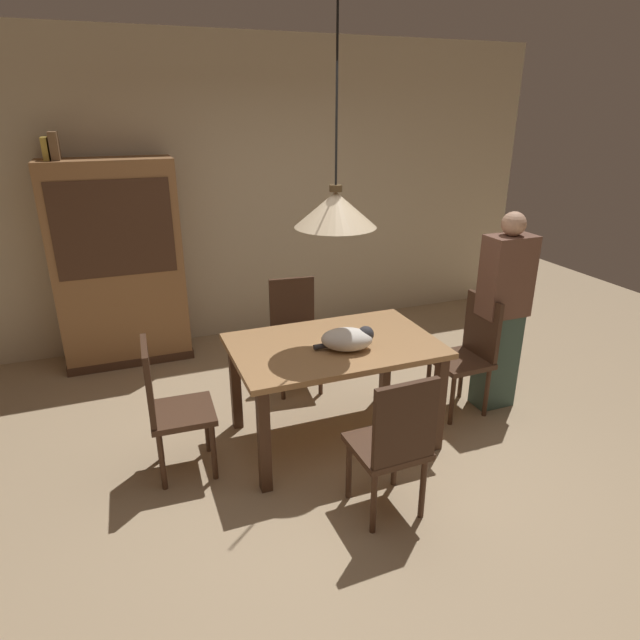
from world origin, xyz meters
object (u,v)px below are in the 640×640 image
(chair_near_front, at_px, (394,442))
(chair_far_back, at_px, (295,329))
(person_standing, at_px, (502,314))
(chair_left_side, at_px, (168,404))
(dining_table, at_px, (334,356))
(pendant_lamp, at_px, (336,209))
(chair_right_side, at_px, (469,350))
(book_brown_thick, at_px, (54,146))
(hutch_bookcase, at_px, (119,269))
(book_yellow_short, at_px, (45,149))
(cat_sleeping, at_px, (348,339))

(chair_near_front, xyz_separation_m, chair_far_back, (0.01, 1.76, 0.00))
(person_standing, bearing_deg, chair_near_front, -148.01)
(chair_near_front, xyz_separation_m, chair_left_side, (-1.13, 0.88, 0.00))
(dining_table, relative_size, pendant_lamp, 1.08)
(chair_far_back, height_order, person_standing, person_standing)
(chair_right_side, relative_size, person_standing, 0.60)
(book_brown_thick, bearing_deg, chair_left_side, -74.52)
(chair_near_front, relative_size, chair_right_side, 1.00)
(hutch_bookcase, bearing_deg, book_yellow_short, 179.80)
(chair_far_back, bearing_deg, cat_sleeping, -87.78)
(chair_right_side, height_order, book_brown_thick, book_brown_thick)
(pendant_lamp, relative_size, hutch_bookcase, 0.70)
(chair_near_front, bearing_deg, chair_left_side, 142.05)
(dining_table, bearing_deg, chair_far_back, 89.46)
(chair_left_side, height_order, hutch_bookcase, hutch_bookcase)
(chair_right_side, bearing_deg, pendant_lamp, -179.88)
(chair_near_front, height_order, cat_sleeping, chair_near_front)
(book_yellow_short, bearing_deg, hutch_bookcase, -0.20)
(cat_sleeping, relative_size, book_yellow_short, 2.03)
(cat_sleeping, relative_size, hutch_bookcase, 0.22)
(person_standing, bearing_deg, hutch_bookcase, 144.07)
(dining_table, bearing_deg, book_brown_thick, 130.72)
(dining_table, height_order, chair_right_side, chair_right_side)
(dining_table, bearing_deg, hutch_bookcase, 124.04)
(chair_near_front, xyz_separation_m, book_yellow_short, (-1.73, 2.81, 1.43))
(chair_right_side, xyz_separation_m, cat_sleeping, (-1.08, -0.13, 0.32))
(chair_near_front, xyz_separation_m, hutch_bookcase, (-1.31, 2.81, 0.38))
(dining_table, distance_m, person_standing, 1.39)
(chair_right_side, bearing_deg, chair_near_front, -141.98)
(chair_far_back, height_order, pendant_lamp, pendant_lamp)
(person_standing, bearing_deg, chair_left_side, 179.55)
(chair_near_front, bearing_deg, chair_far_back, 89.80)
(chair_near_front, distance_m, hutch_bookcase, 3.12)
(dining_table, xyz_separation_m, hutch_bookcase, (-1.30, 1.93, 0.24))
(cat_sleeping, bearing_deg, hutch_bookcase, 123.26)
(chair_near_front, relative_size, person_standing, 0.60)
(chair_near_front, height_order, chair_right_side, same)
(chair_left_side, bearing_deg, chair_near_front, -37.95)
(book_yellow_short, distance_m, person_standing, 3.85)
(chair_near_front, bearing_deg, book_yellow_short, 121.67)
(book_brown_thick, distance_m, person_standing, 3.80)
(dining_table, relative_size, person_standing, 0.90)
(chair_left_side, bearing_deg, dining_table, -0.17)
(chair_near_front, height_order, book_yellow_short, book_yellow_short)
(pendant_lamp, bearing_deg, chair_left_side, 179.83)
(dining_table, relative_size, chair_left_side, 1.51)
(dining_table, xyz_separation_m, pendant_lamp, (0.00, 0.00, 1.01))
(chair_near_front, bearing_deg, chair_right_side, 38.02)
(chair_left_side, relative_size, book_brown_thick, 3.88)
(dining_table, relative_size, hutch_bookcase, 0.76)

